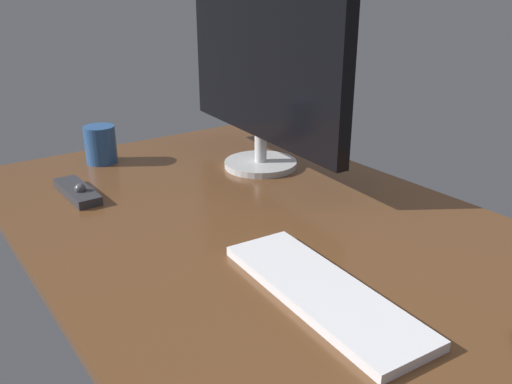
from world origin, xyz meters
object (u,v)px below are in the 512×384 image
object	(u,v)px
media_remote	(77,191)
coffee_mug	(100,144)
monitor	(261,72)
keyboard	(322,292)

from	to	relation	value
media_remote	coffee_mug	size ratio (longest dim) A/B	1.81
monitor	coffee_mug	bearing A→B (deg)	-125.81
media_remote	coffee_mug	xyz separation A→B (cm)	(-19.32, 12.89, 3.75)
keyboard	media_remote	distance (cm)	63.63
keyboard	coffee_mug	distance (cm)	80.91
monitor	coffee_mug	size ratio (longest dim) A/B	6.63
media_remote	coffee_mug	distance (cm)	23.53
monitor	keyboard	size ratio (longest dim) A/B	1.69
media_remote	keyboard	bearing A→B (deg)	14.51
keyboard	coffee_mug	size ratio (longest dim) A/B	3.92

